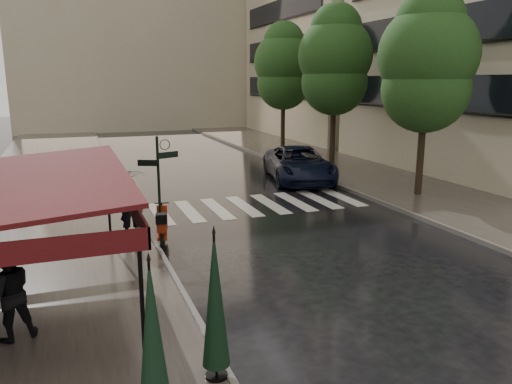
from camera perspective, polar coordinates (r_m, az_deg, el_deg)
ground at (r=12.64m, az=-2.92°, el=-8.96°), size 120.00×120.00×0.00m
sidewalk_near at (r=23.68m, az=-22.52°, el=0.55°), size 6.00×60.00×0.12m
sidewalk_far at (r=27.38m, az=9.99°, el=2.88°), size 5.50×60.00×0.12m
curb_near at (r=23.75m, az=-15.17°, el=1.15°), size 0.12×60.00×0.16m
curb_far at (r=26.08m, az=4.67°, el=2.57°), size 0.12×60.00×0.16m
crosswalk at (r=18.98m, az=0.12°, el=-1.47°), size 7.85×3.20×0.01m
signpost at (r=14.67m, az=-11.04°, el=1.35°), size 1.17×0.29×3.10m
haussmann_far at (r=42.50m, az=8.11°, el=18.84°), size 8.00×16.00×18.50m
backdrop_building at (r=49.92m, az=-13.67°, el=18.56°), size 22.00×6.00×20.00m
tree_near at (r=20.86m, az=19.00°, el=13.87°), size 3.80×3.80×7.99m
tree_mid at (r=26.62m, az=9.02°, el=14.60°), size 3.80×3.80×8.34m
tree_far at (r=32.98m, az=3.16°, el=14.12°), size 3.80×3.80×8.16m
pedestrian_with_umbrella at (r=14.73m, az=-14.22°, el=1.09°), size 1.23×1.24×2.52m
pedestrian_terrace at (r=9.97m, az=-26.47°, el=-10.27°), size 1.02×0.89×1.77m
scooter at (r=14.66m, az=-10.68°, el=-3.98°), size 0.61×1.65×1.09m
parked_car at (r=23.47m, az=4.91°, el=3.21°), size 3.81×6.15×1.59m
parasol_front at (r=7.74m, az=-4.70°, el=-12.19°), size 0.43×0.43×2.42m
parasol_back at (r=7.08m, az=-11.78°, el=-15.39°), size 0.43×0.43×2.32m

